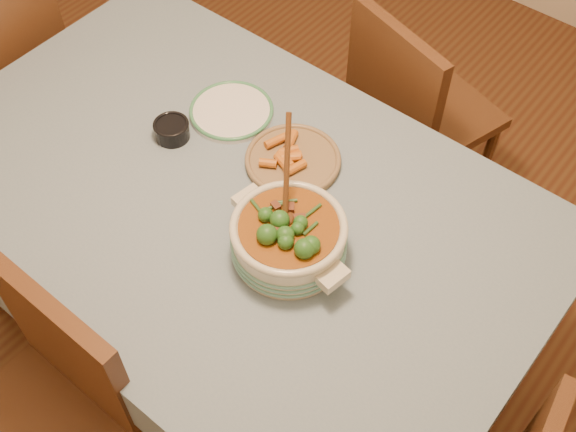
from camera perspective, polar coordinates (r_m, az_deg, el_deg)
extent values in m
plane|color=#4F2816|center=(2.50, -3.84, -9.29)|extent=(4.50, 4.50, 0.00)
cube|color=brown|center=(1.89, -5.01, 1.06)|extent=(1.60, 1.00, 0.05)
cube|color=gray|center=(1.87, -5.07, 1.59)|extent=(1.68, 1.08, 0.01)
cylinder|color=brown|center=(2.74, -9.83, 9.25)|extent=(0.07, 0.07, 0.70)
cylinder|color=brown|center=(2.23, 17.71, -7.52)|extent=(0.07, 0.07, 0.70)
cylinder|color=beige|center=(1.71, 0.06, -1.92)|extent=(0.31, 0.31, 0.11)
torus|color=beige|center=(1.67, 0.06, -0.87)|extent=(0.28, 0.28, 0.02)
cube|color=beige|center=(1.64, 3.58, -4.85)|extent=(0.05, 0.08, 0.03)
cube|color=beige|center=(1.77, -3.19, 1.39)|extent=(0.05, 0.08, 0.03)
cylinder|color=#925215|center=(1.67, 0.06, -1.01)|extent=(0.24, 0.24, 0.02)
cylinder|color=white|center=(2.06, -4.49, 8.21)|extent=(0.24, 0.24, 0.02)
torus|color=#3F8C5A|center=(2.05, -4.50, 8.35)|extent=(0.24, 0.24, 0.01)
cylinder|color=black|center=(2.01, -9.15, 6.69)|extent=(0.10, 0.10, 0.05)
torus|color=black|center=(1.99, -9.24, 7.16)|extent=(0.10, 0.10, 0.01)
cylinder|color=black|center=(2.00, -9.21, 6.97)|extent=(0.08, 0.08, 0.01)
cylinder|color=#7E6346|center=(1.92, 0.39, 4.36)|extent=(0.31, 0.31, 0.02)
torus|color=#7E6346|center=(1.92, 0.39, 4.54)|extent=(0.26, 0.26, 0.01)
cube|color=brown|center=(2.56, 10.90, 8.04)|extent=(0.50, 0.50, 0.04)
cube|color=brown|center=(2.32, 8.29, 10.13)|extent=(0.40, 0.15, 0.44)
cylinder|color=brown|center=(2.74, 15.31, 4.00)|extent=(0.04, 0.04, 0.44)
cylinder|color=brown|center=(2.89, 10.56, 8.35)|extent=(0.04, 0.04, 0.44)
cylinder|color=brown|center=(2.56, 9.81, 0.76)|extent=(0.04, 0.04, 0.44)
cylinder|color=brown|center=(2.72, 5.04, 5.54)|extent=(0.04, 0.04, 0.44)
cube|color=brown|center=(1.79, -16.96, -10.01)|extent=(0.42, 0.04, 0.45)
cylinder|color=brown|center=(2.26, -17.37, -12.71)|extent=(0.04, 0.04, 0.45)
cube|color=brown|center=(2.46, -21.59, 12.51)|extent=(0.12, 0.47, 0.50)
cylinder|color=brown|center=(3.12, -21.81, 9.76)|extent=(0.04, 0.04, 0.50)
cylinder|color=brown|center=(2.87, -16.18, 7.46)|extent=(0.04, 0.04, 0.50)
cylinder|color=brown|center=(2.72, -21.40, 2.01)|extent=(0.04, 0.04, 0.50)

